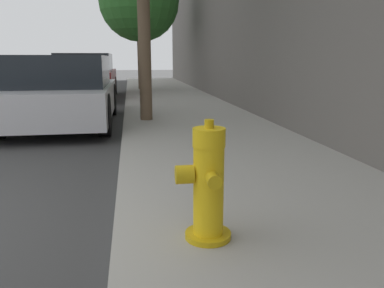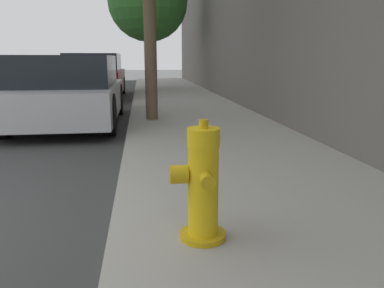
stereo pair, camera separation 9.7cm
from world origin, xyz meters
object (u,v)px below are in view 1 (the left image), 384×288
at_px(parked_car_mid, 87,77).
at_px(street_tree_far, 139,1).
at_px(fire_hydrant, 207,186).
at_px(parked_car_near, 62,92).

distance_m(parked_car_mid, street_tree_far, 3.76).
distance_m(fire_hydrant, parked_car_near, 5.41).
bearing_deg(fire_hydrant, parked_car_near, 108.49).
bearing_deg(parked_car_mid, parked_car_near, -88.95).
xyz_separation_m(fire_hydrant, parked_car_near, (-1.72, 5.13, 0.17)).
height_order(fire_hydrant, parked_car_mid, parked_car_mid).
height_order(fire_hydrant, parked_car_near, parked_car_near).
bearing_deg(parked_car_near, fire_hydrant, -71.51).
bearing_deg(fire_hydrant, street_tree_far, 90.14).
xyz_separation_m(fire_hydrant, street_tree_far, (-0.03, 12.28, 2.82)).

